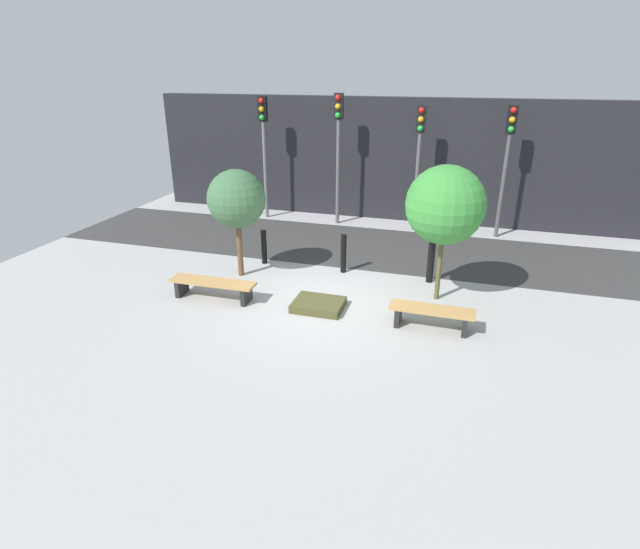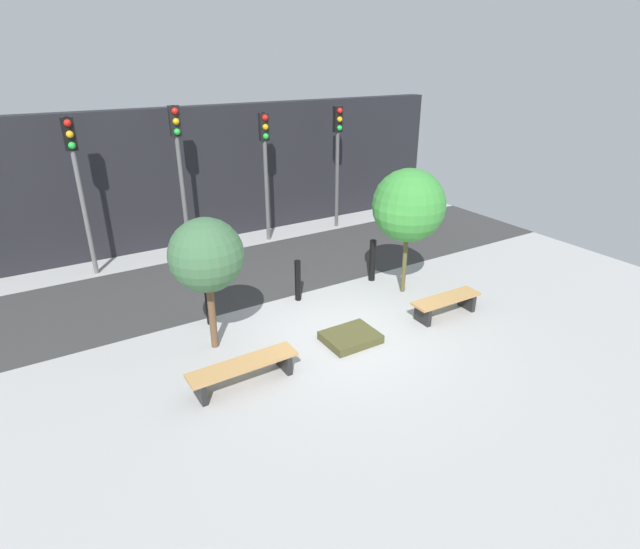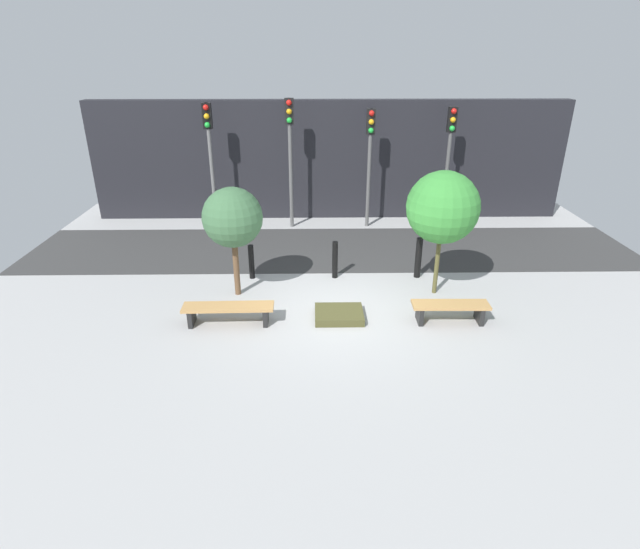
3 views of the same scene
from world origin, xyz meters
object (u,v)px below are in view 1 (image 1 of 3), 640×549
bench_left (213,285)px  bollard_left (343,254)px  traffic_light_east (508,149)px  planter_bed (318,305)px  traffic_light_west (264,136)px  tree_behind_left_bench (236,199)px  bollard_center (431,261)px  traffic_light_mid_east (419,147)px  tree_behind_right_bench (445,205)px  bench_right (432,314)px  traffic_light_mid_west (338,137)px  bollard_far_left (264,247)px

bench_left → bollard_left: 3.41m
bollard_left → traffic_light_east: traffic_light_east is taller
planter_bed → traffic_light_west: 7.89m
traffic_light_west → tree_behind_left_bench: bearing=-74.7°
bollard_center → traffic_light_mid_east: size_ratio=0.28×
planter_bed → tree_behind_right_bench: size_ratio=0.36×
bollard_left → bench_right: bearing=-44.6°
tree_behind_right_bench → traffic_light_west: 8.10m
traffic_light_mid_west → bench_right: bearing=-60.6°
bench_right → traffic_light_east: size_ratio=0.43×
traffic_light_west → bollard_left: bearing=-47.5°
traffic_light_mid_east → traffic_light_east: size_ratio=0.99×
bollard_left → tree_behind_left_bench: bearing=-158.9°
bench_left → bollard_center: bollard_center is taller
traffic_light_west → tree_behind_right_bench: bearing=-39.3°
bollard_left → bollard_center: size_ratio=0.92×
bollard_left → planter_bed: bearing=-90.0°
bench_right → traffic_light_mid_west: size_ratio=0.41×
bollard_far_left → traffic_light_mid_east: 5.84m
bollard_left → traffic_light_mid_west: bearing=107.0°
tree_behind_right_bench → bollard_center: 1.90m
planter_bed → bollard_center: 3.12m
bench_right → traffic_light_mid_west: traffic_light_mid_west is taller
planter_bed → bench_right: bearing=-4.7°
bench_left → traffic_light_east: traffic_light_east is taller
planter_bed → bollard_far_left: size_ratio=1.17×
bollard_center → bollard_left: bearing=180.0°
tree_behind_right_bench → bollard_center: size_ratio=2.79×
bench_left → traffic_light_east: size_ratio=0.51×
traffic_light_west → planter_bed: bearing=-59.0°
bollard_far_left → traffic_light_east: 7.64m
bollard_center → traffic_light_east: size_ratio=0.28×
bollard_left → bench_left: bearing=-135.4°
planter_bed → bollard_center: (2.18, 2.19, 0.46)m
bench_right → tree_behind_right_bench: bearing=90.9°
traffic_light_mid_west → traffic_light_mid_east: traffic_light_mid_west is taller
tree_behind_right_bench → traffic_light_mid_east: (-1.15, 5.11, 0.46)m
tree_behind_left_bench → tree_behind_right_bench: (4.85, 0.00, 0.22)m
traffic_light_west → traffic_light_mid_east: size_ratio=1.05×
bench_left → bollard_center: size_ratio=1.82×
bollard_left → traffic_light_mid_west: size_ratio=0.24×
bollard_left → bollard_center: 2.18m
bench_right → bollard_far_left: (-4.60, 2.39, 0.14)m
traffic_light_west → traffic_light_east: (7.65, -0.00, -0.08)m
traffic_light_mid_east → planter_bed: bearing=-101.3°
bollard_far_left → bollard_left: 2.18m
tree_behind_left_bench → traffic_light_east: size_ratio=0.69×
bollard_center → traffic_light_west: traffic_light_west is taller
traffic_light_west → traffic_light_mid_east: traffic_light_west is taller
bench_right → tree_behind_left_bench: bearing=164.2°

